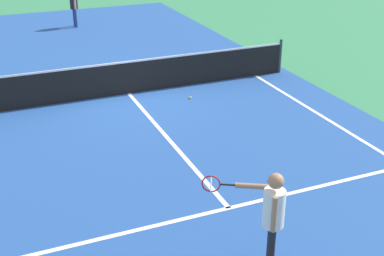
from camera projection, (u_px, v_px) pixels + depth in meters
name	position (u px, v px, depth m)	size (l,w,h in m)	color
ground_plane	(129.00, 94.00, 14.87)	(60.00, 60.00, 0.00)	#337F51
court_surface_inbounds	(129.00, 94.00, 14.87)	(10.62, 24.40, 0.00)	#234C93
line_service_near	(229.00, 208.00, 9.50)	(8.22, 0.10, 0.01)	white
line_center_service	(168.00, 138.00, 12.18)	(0.10, 6.40, 0.01)	white
net	(128.00, 77.00, 14.67)	(10.02, 0.09, 1.07)	#33383D
player_near	(271.00, 212.00, 7.50)	(1.01, 0.90, 1.69)	black
player_far	(74.00, 5.00, 21.80)	(0.32, 0.42, 1.54)	navy
tennis_ball_mid_court	(270.00, 180.00, 10.38)	(0.07, 0.07, 0.07)	#CCE033
tennis_ball_near_net	(190.00, 98.00, 14.49)	(0.07, 0.07, 0.07)	#CCE033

